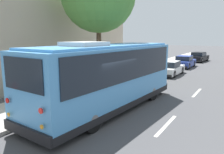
{
  "coord_description": "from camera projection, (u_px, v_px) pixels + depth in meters",
  "views": [
    {
      "loc": [
        -7.64,
        -5.44,
        3.47
      ],
      "look_at": [
        2.24,
        0.71,
        1.3
      ],
      "focal_mm": 35.0,
      "sensor_mm": 36.0,
      "label": 1
    }
  ],
  "objects": [
    {
      "name": "parked_sedan_blue",
      "position": [
        184.0,
        62.0,
        24.84
      ],
      "size": [
        4.26,
        1.83,
        1.3
      ],
      "rotation": [
        0.0,
        0.0,
        -0.0
      ],
      "color": "navy",
      "rests_on": "ground"
    },
    {
      "name": "lane_stripe_ahead",
      "position": [
        197.0,
        93.0,
        13.66
      ],
      "size": [
        2.4,
        0.14,
        0.01
      ],
      "primitive_type": "cube",
      "color": "silver",
      "rests_on": "ground"
    },
    {
      "name": "sign_post_far",
      "position": [
        31.0,
        101.0,
        9.12
      ],
      "size": [
        0.06,
        0.06,
        1.35
      ],
      "color": "gray",
      "rests_on": "sidewalk_slab"
    },
    {
      "name": "curb_strip",
      "position": [
        70.0,
        107.0,
        10.72
      ],
      "size": [
        80.0,
        0.14,
        0.15
      ],
      "primitive_type": "cube",
      "color": "#AAA69D",
      "rests_on": "ground"
    },
    {
      "name": "parked_sedan_white",
      "position": [
        170.0,
        68.0,
        19.93
      ],
      "size": [
        4.27,
        1.78,
        1.27
      ],
      "rotation": [
        0.0,
        0.0,
        -0.0
      ],
      "color": "silver",
      "rests_on": "ground"
    },
    {
      "name": "sidewalk_slab",
      "position": [
        47.0,
        101.0,
        11.56
      ],
      "size": [
        80.0,
        3.09,
        0.15
      ],
      "primitive_type": "cube",
      "color": "beige",
      "rests_on": "ground"
    },
    {
      "name": "building_backdrop",
      "position": [
        15.0,
        43.0,
        16.77
      ],
      "size": [
        21.0,
        7.3,
        6.32
      ],
      "color": "tan",
      "rests_on": "ground"
    },
    {
      "name": "shuttle_bus",
      "position": [
        108.0,
        74.0,
        10.32
      ],
      "size": [
        9.1,
        3.04,
        3.26
      ],
      "rotation": [
        0.0,
        0.0,
        -0.06
      ],
      "color": "#4C93D1",
      "rests_on": "ground"
    },
    {
      "name": "parked_sedan_black",
      "position": [
        199.0,
        57.0,
        30.6
      ],
      "size": [
        4.79,
        2.14,
        1.29
      ],
      "rotation": [
        0.0,
        0.0,
        -0.09
      ],
      "color": "black",
      "rests_on": "ground"
    },
    {
      "name": "ground_plane",
      "position": [
        99.0,
        115.0,
        9.83
      ],
      "size": [
        160.0,
        160.0,
        0.0
      ],
      "primitive_type": "plane",
      "color": "#474749"
    },
    {
      "name": "lane_stripe_mid",
      "position": [
        166.0,
        125.0,
        8.65
      ],
      "size": [
        2.4,
        0.14,
        0.01
      ],
      "primitive_type": "cube",
      "color": "silver",
      "rests_on": "ground"
    }
  ]
}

